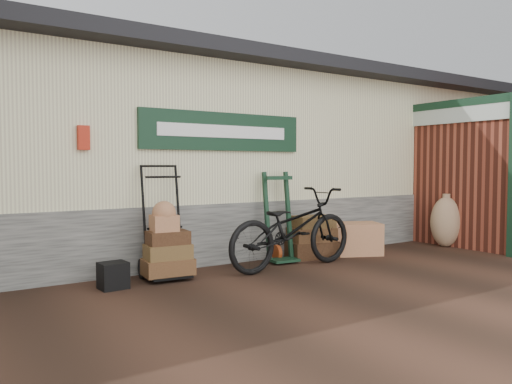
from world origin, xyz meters
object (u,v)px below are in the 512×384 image
black_trunk (113,275)px  green_barrow (279,217)px  bicycle (292,224)px  porter_trolley (164,220)px  suitcase_stack (312,236)px  wicker_hamper (355,239)px

black_trunk → green_barrow: bearing=6.1°
green_barrow → bicycle: size_ratio=0.62×
green_barrow → black_trunk: bearing=-167.9°
porter_trolley → suitcase_stack: size_ratio=1.97×
porter_trolley → green_barrow: 1.89m
suitcase_stack → wicker_hamper: suitcase_stack is taller
porter_trolley → suitcase_stack: porter_trolley is taller
green_barrow → suitcase_stack: (0.63, -0.01, -0.34)m
wicker_hamper → bicycle: bicycle is taller
suitcase_stack → bicycle: 0.94m
black_trunk → bicycle: bicycle is taller
black_trunk → suitcase_stack: bearing=4.7°
green_barrow → black_trunk: 2.69m
wicker_hamper → bicycle: 1.61m
black_trunk → bicycle: size_ratio=0.14×
black_trunk → bicycle: 2.55m
suitcase_stack → bicycle: size_ratio=0.35×
suitcase_stack → wicker_hamper: 0.80m
porter_trolley → wicker_hamper: (3.29, -0.14, -0.49)m
suitcase_stack → porter_trolley: bearing=-179.3°
wicker_hamper → green_barrow: bearing=172.7°
wicker_hamper → bicycle: bearing=-168.4°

